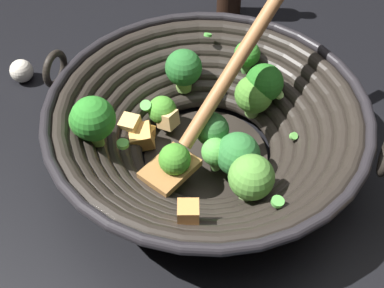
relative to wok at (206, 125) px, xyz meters
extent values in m
plane|color=black|center=(0.00, 0.00, -0.07)|extent=(4.00, 4.00, 0.00)
cylinder|color=black|center=(0.00, 0.00, -0.06)|extent=(0.17, 0.17, 0.01)
torus|color=black|center=(0.00, 0.00, -0.05)|extent=(0.23, 0.23, 0.02)
torus|color=black|center=(0.00, 0.00, -0.03)|extent=(0.26, 0.26, 0.02)
torus|color=black|center=(0.00, 0.00, -0.02)|extent=(0.29, 0.29, 0.02)
torus|color=black|center=(0.00, 0.00, -0.01)|extent=(0.31, 0.31, 0.02)
torus|color=black|center=(0.00, 0.00, 0.00)|extent=(0.34, 0.34, 0.02)
torus|color=black|center=(0.00, 0.00, 0.01)|extent=(0.37, 0.37, 0.02)
torus|color=black|center=(0.00, 0.00, 0.02)|extent=(0.40, 0.40, 0.02)
torus|color=black|center=(0.00, 0.00, 0.03)|extent=(0.42, 0.42, 0.01)
torus|color=black|center=(0.04, -0.22, 0.03)|extent=(0.05, 0.02, 0.05)
cylinder|color=#68A24A|center=(0.03, 0.03, -0.03)|extent=(0.02, 0.02, 0.02)
sphere|color=#52A943|center=(0.03, 0.03, -0.01)|extent=(0.04, 0.04, 0.04)
cylinder|color=#65A141|center=(0.02, 0.06, -0.04)|extent=(0.03, 0.03, 0.02)
sphere|color=#2E7434|center=(0.02, 0.06, -0.01)|extent=(0.06, 0.06, 0.06)
cylinder|color=#6D9E51|center=(0.00, 0.01, -0.03)|extent=(0.02, 0.02, 0.02)
sphere|color=#2C602C|center=(0.00, 0.01, 0.00)|extent=(0.05, 0.05, 0.05)
cylinder|color=#66AF3E|center=(0.10, -0.12, 0.00)|extent=(0.03, 0.03, 0.02)
sphere|color=#3B822D|center=(0.10, -0.12, 0.03)|extent=(0.05, 0.05, 0.05)
cylinder|color=#699A48|center=(-0.09, 0.03, -0.03)|extent=(0.03, 0.03, 0.02)
sphere|color=#519132|center=(-0.09, 0.03, 0.00)|extent=(0.05, 0.05, 0.05)
cylinder|color=#569645|center=(-0.14, -0.01, -0.01)|extent=(0.02, 0.02, 0.02)
sphere|color=#3B912D|center=(-0.14, -0.01, 0.02)|extent=(0.04, 0.04, 0.04)
cylinder|color=#73B24E|center=(-0.10, 0.03, -0.02)|extent=(0.03, 0.03, 0.02)
sphere|color=#277221|center=(-0.10, 0.03, 0.01)|extent=(0.05, 0.05, 0.05)
cylinder|color=#569E3F|center=(-0.01, -0.08, -0.05)|extent=(0.03, 0.03, 0.02)
sphere|color=#48932D|center=(-0.01, -0.08, -0.02)|extent=(0.04, 0.04, 0.04)
cylinder|color=#88B652|center=(-0.07, -0.08, -0.02)|extent=(0.03, 0.03, 0.02)
sphere|color=#286C2C|center=(-0.07, -0.08, 0.01)|extent=(0.05, 0.05, 0.05)
cylinder|color=#719E4F|center=(0.06, 0.09, -0.02)|extent=(0.03, 0.03, 0.02)
sphere|color=#589A3A|center=(0.06, 0.09, 0.01)|extent=(0.06, 0.06, 0.06)
cylinder|color=#7AAC4C|center=(0.10, -0.10, 0.01)|extent=(0.02, 0.02, 0.02)
sphere|color=#2C8228|center=(0.10, -0.10, 0.04)|extent=(0.06, 0.06, 0.06)
cylinder|color=#7CAF4E|center=(0.07, -0.01, -0.03)|extent=(0.02, 0.02, 0.02)
sphere|color=#438E28|center=(0.07, -0.01, 0.00)|extent=(0.04, 0.04, 0.04)
cube|color=tan|center=(0.03, -0.10, -0.02)|extent=(0.03, 0.03, 0.03)
cube|color=#E69F49|center=(0.03, -0.08, -0.04)|extent=(0.05, 0.04, 0.04)
cube|color=#E0B271|center=(-0.01, -0.07, -0.03)|extent=(0.03, 0.03, 0.03)
cube|color=orange|center=(0.03, -0.08, -0.04)|extent=(0.03, 0.03, 0.03)
cube|color=#E19048|center=(0.14, 0.06, 0.02)|extent=(0.03, 0.03, 0.02)
cylinder|color=#56B247|center=(0.00, -0.10, -0.01)|extent=(0.02, 0.02, 0.01)
cylinder|color=#99D166|center=(-0.10, 0.06, 0.00)|extent=(0.02, 0.02, 0.01)
cylinder|color=#6BC651|center=(-0.05, 0.10, -0.01)|extent=(0.01, 0.02, 0.01)
cylinder|color=#6BC651|center=(0.09, -0.07, 0.01)|extent=(0.02, 0.02, 0.01)
cylinder|color=#56B247|center=(-0.14, -0.08, 0.03)|extent=(0.01, 0.01, 0.01)
cylinder|color=#56B247|center=(0.08, 0.14, 0.02)|extent=(0.02, 0.02, 0.01)
cylinder|color=#56B247|center=(0.08, -0.01, -0.01)|extent=(0.02, 0.02, 0.01)
cube|color=#9E6B38|center=(0.07, -0.01, -0.02)|extent=(0.08, 0.06, 0.01)
cylinder|color=#A56C3E|center=(-0.07, 0.01, 0.08)|extent=(0.24, 0.06, 0.17)
sphere|color=silver|center=(0.01, -0.34, -0.05)|extent=(0.04, 0.04, 0.04)
camera|label=1|loc=(0.41, 0.22, 0.48)|focal=47.52mm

